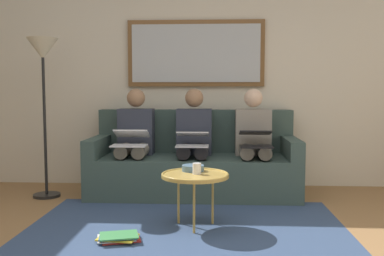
% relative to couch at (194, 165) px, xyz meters
% --- Properties ---
extents(wall_rear, '(6.00, 0.12, 2.60)m').
position_rel_couch_xyz_m(wall_rear, '(0.00, -0.48, 0.99)').
color(wall_rear, beige).
rests_on(wall_rear, ground_plane).
extents(area_rug, '(2.60, 1.80, 0.01)m').
position_rel_couch_xyz_m(area_rug, '(0.00, 1.27, -0.31)').
color(area_rug, '#33476B').
rests_on(area_rug, ground_plane).
extents(couch, '(2.20, 0.90, 0.90)m').
position_rel_couch_xyz_m(couch, '(0.00, 0.00, 0.00)').
color(couch, '#384C47').
rests_on(couch, ground_plane).
extents(framed_mirror, '(1.58, 0.05, 0.76)m').
position_rel_couch_xyz_m(framed_mirror, '(0.00, -0.39, 1.24)').
color(framed_mirror, brown).
extents(coffee_table, '(0.55, 0.55, 0.45)m').
position_rel_couch_xyz_m(coffee_table, '(-0.07, 1.22, 0.11)').
color(coffee_table, tan).
rests_on(coffee_table, ground_plane).
extents(cup, '(0.07, 0.07, 0.09)m').
position_rel_couch_xyz_m(cup, '(-0.08, 1.21, 0.17)').
color(cup, silver).
rests_on(cup, coffee_table).
extents(bowl, '(0.19, 0.19, 0.05)m').
position_rel_couch_xyz_m(bowl, '(-0.04, 1.08, 0.15)').
color(bowl, slate).
rests_on(bowl, coffee_table).
extents(person_left, '(0.38, 0.58, 1.14)m').
position_rel_couch_xyz_m(person_left, '(-0.64, 0.07, 0.30)').
color(person_left, gray).
rests_on(person_left, couch).
extents(laptop_black, '(0.32, 0.39, 0.16)m').
position_rel_couch_xyz_m(laptop_black, '(-0.64, 0.31, 0.32)').
color(laptop_black, black).
extents(person_middle, '(0.38, 0.58, 1.14)m').
position_rel_couch_xyz_m(person_middle, '(0.00, 0.07, 0.30)').
color(person_middle, '#2D3342').
rests_on(person_middle, couch).
extents(laptop_silver, '(0.33, 0.34, 0.15)m').
position_rel_couch_xyz_m(laptop_silver, '(0.00, 0.31, 0.32)').
color(laptop_silver, silver).
extents(person_right, '(0.38, 0.58, 1.14)m').
position_rel_couch_xyz_m(person_right, '(0.64, 0.07, 0.30)').
color(person_right, '#2D3342').
rests_on(person_right, couch).
extents(laptop_white, '(0.35, 0.37, 0.16)m').
position_rel_couch_xyz_m(laptop_white, '(0.64, 0.30, 0.32)').
color(laptop_white, white).
extents(magazine_stack, '(0.36, 0.30, 0.05)m').
position_rel_couch_xyz_m(magazine_stack, '(0.49, 1.59, -0.28)').
color(magazine_stack, red).
rests_on(magazine_stack, ground_plane).
extents(standing_lamp, '(0.32, 0.32, 1.66)m').
position_rel_couch_xyz_m(standing_lamp, '(1.55, 0.27, 1.06)').
color(standing_lamp, black).
rests_on(standing_lamp, ground_plane).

